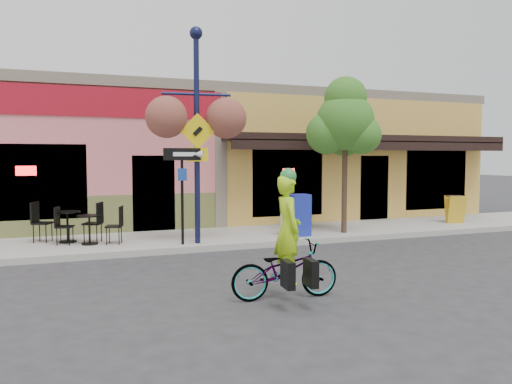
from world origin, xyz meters
TOP-DOWN VIEW (x-y plane):
  - ground at (0.00, 0.00)m, footprint 90.00×90.00m
  - sidewalk at (0.00, 2.00)m, footprint 24.00×3.00m
  - curb at (0.00, 0.55)m, footprint 24.00×0.12m
  - building at (0.00, 7.50)m, footprint 18.20×8.20m
  - bicycle at (-2.12, -3.74)m, footprint 1.80×0.77m
  - cyclist_rider at (-2.07, -3.74)m, footprint 0.47×0.66m
  - lamp_post at (-2.35, 0.94)m, footprint 1.73×0.86m
  - one_way_sign at (-2.74, 0.89)m, footprint 0.90×0.27m
  - cafe_set_left at (-4.83, 1.68)m, footprint 1.71×1.19m
  - cafe_set_right at (-5.33, 2.18)m, footprint 1.88×1.45m
  - newspaper_box_blue at (0.48, 1.09)m, footprint 0.50×0.45m
  - newspaper_box_grey at (0.28, 1.22)m, footprint 0.50×0.47m
  - street_tree at (1.88, 1.14)m, footprint 2.05×2.05m
  - sandwich_board at (6.23, 1.53)m, footprint 0.63×0.55m

SIDE VIEW (x-z plane):
  - ground at x=0.00m, z-range 0.00..0.00m
  - sidewalk at x=0.00m, z-range 0.00..0.15m
  - curb at x=0.00m, z-range 0.00..0.15m
  - bicycle at x=-2.12m, z-range 0.00..0.92m
  - newspaper_box_grey at x=0.28m, z-range 0.15..1.02m
  - sandwich_board at x=6.23m, z-range 0.15..1.03m
  - cafe_set_left at x=-4.83m, z-range 0.15..1.08m
  - cafe_set_right at x=-5.33m, z-range 0.15..1.16m
  - newspaper_box_blue at x=0.48m, z-range 0.15..1.26m
  - cyclist_rider at x=-2.07m, z-range 0.00..1.72m
  - one_way_sign at x=-2.74m, z-range 0.15..2.47m
  - building at x=0.00m, z-range 0.00..4.50m
  - street_tree at x=1.88m, z-range 0.15..4.51m
  - lamp_post at x=-2.35m, z-range 0.15..5.37m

